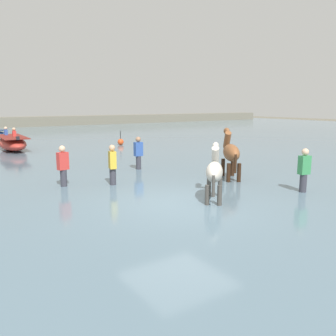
{
  "coord_description": "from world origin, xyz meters",
  "views": [
    {
      "loc": [
        -5.13,
        -7.12,
        2.87
      ],
      "look_at": [
        1.07,
        2.05,
        0.85
      ],
      "focal_mm": 37.53,
      "sensor_mm": 36.0,
      "label": 1
    }
  ],
  "objects_px": {
    "horse_trailing_chestnut": "(231,154)",
    "channel_buoy": "(121,142)",
    "horse_lead_pinto": "(214,173)",
    "person_wading_close": "(138,156)",
    "person_spectator_far": "(63,170)",
    "boat_near_port": "(12,143)",
    "person_onlooker_left": "(304,175)",
    "person_onlooker_right": "(113,169)"
  },
  "relations": [
    {
      "from": "person_onlooker_right",
      "to": "channel_buoy",
      "type": "relative_size",
      "value": 1.85
    },
    {
      "from": "person_onlooker_left",
      "to": "person_wading_close",
      "type": "bearing_deg",
      "value": 110.4
    },
    {
      "from": "horse_trailing_chestnut",
      "to": "person_onlooker_left",
      "type": "height_order",
      "value": "horse_trailing_chestnut"
    },
    {
      "from": "horse_trailing_chestnut",
      "to": "boat_near_port",
      "type": "relative_size",
      "value": 0.52
    },
    {
      "from": "person_wading_close",
      "to": "channel_buoy",
      "type": "bearing_deg",
      "value": 68.23
    },
    {
      "from": "horse_trailing_chestnut",
      "to": "person_wading_close",
      "type": "xyz_separation_m",
      "value": [
        -1.77,
        3.27,
        -0.34
      ]
    },
    {
      "from": "person_onlooker_left",
      "to": "person_onlooker_right",
      "type": "xyz_separation_m",
      "value": [
        -4.18,
        3.94,
        0.0
      ]
    },
    {
      "from": "horse_trailing_chestnut",
      "to": "channel_buoy",
      "type": "bearing_deg",
      "value": 82.91
    },
    {
      "from": "horse_trailing_chestnut",
      "to": "channel_buoy",
      "type": "distance_m",
      "value": 11.28
    },
    {
      "from": "boat_near_port",
      "to": "person_onlooker_left",
      "type": "distance_m",
      "value": 15.74
    },
    {
      "from": "person_onlooker_left",
      "to": "person_onlooker_right",
      "type": "relative_size",
      "value": 1.0
    },
    {
      "from": "horse_lead_pinto",
      "to": "person_wading_close",
      "type": "relative_size",
      "value": 1.12
    },
    {
      "from": "person_onlooker_right",
      "to": "channel_buoy",
      "type": "distance_m",
      "value": 11.1
    },
    {
      "from": "horse_trailing_chestnut",
      "to": "channel_buoy",
      "type": "xyz_separation_m",
      "value": [
        1.39,
        11.18,
        -0.65
      ]
    },
    {
      "from": "channel_buoy",
      "to": "horse_trailing_chestnut",
      "type": "bearing_deg",
      "value": -97.09
    },
    {
      "from": "horse_trailing_chestnut",
      "to": "person_onlooker_left",
      "type": "relative_size",
      "value": 1.25
    },
    {
      "from": "person_wading_close",
      "to": "person_onlooker_right",
      "type": "distance_m",
      "value": 2.77
    },
    {
      "from": "boat_near_port",
      "to": "person_wading_close",
      "type": "bearing_deg",
      "value": -71.91
    },
    {
      "from": "boat_near_port",
      "to": "person_onlooker_left",
      "type": "relative_size",
      "value": 2.41
    },
    {
      "from": "person_wading_close",
      "to": "channel_buoy",
      "type": "height_order",
      "value": "person_wading_close"
    },
    {
      "from": "horse_trailing_chestnut",
      "to": "person_onlooker_right",
      "type": "height_order",
      "value": "horse_trailing_chestnut"
    },
    {
      "from": "boat_near_port",
      "to": "person_wading_close",
      "type": "distance_m",
      "value": 9.5
    },
    {
      "from": "person_spectator_far",
      "to": "horse_trailing_chestnut",
      "type": "bearing_deg",
      "value": -21.52
    },
    {
      "from": "person_onlooker_right",
      "to": "channel_buoy",
      "type": "bearing_deg",
      "value": 62.27
    },
    {
      "from": "person_spectator_far",
      "to": "channel_buoy",
      "type": "relative_size",
      "value": 1.85
    },
    {
      "from": "horse_trailing_chestnut",
      "to": "person_onlooker_left",
      "type": "bearing_deg",
      "value": -81.03
    },
    {
      "from": "person_wading_close",
      "to": "horse_trailing_chestnut",
      "type": "bearing_deg",
      "value": -61.57
    },
    {
      "from": "person_wading_close",
      "to": "person_spectator_far",
      "type": "relative_size",
      "value": 1.0
    },
    {
      "from": "horse_trailing_chestnut",
      "to": "person_onlooker_right",
      "type": "xyz_separation_m",
      "value": [
        -3.77,
        1.35,
        -0.34
      ]
    },
    {
      "from": "person_onlooker_right",
      "to": "boat_near_port",
      "type": "bearing_deg",
      "value": 94.93
    },
    {
      "from": "person_spectator_far",
      "to": "person_onlooker_left",
      "type": "height_order",
      "value": "same"
    },
    {
      "from": "boat_near_port",
      "to": "person_wading_close",
      "type": "height_order",
      "value": "person_wading_close"
    },
    {
      "from": "channel_buoy",
      "to": "person_spectator_far",
      "type": "bearing_deg",
      "value": -125.45
    },
    {
      "from": "person_onlooker_left",
      "to": "horse_trailing_chestnut",
      "type": "bearing_deg",
      "value": 98.97
    },
    {
      "from": "channel_buoy",
      "to": "person_onlooker_right",
      "type": "bearing_deg",
      "value": -117.73
    },
    {
      "from": "horse_lead_pinto",
      "to": "person_spectator_far",
      "type": "height_order",
      "value": "horse_lead_pinto"
    },
    {
      "from": "horse_trailing_chestnut",
      "to": "channel_buoy",
      "type": "height_order",
      "value": "horse_trailing_chestnut"
    },
    {
      "from": "person_wading_close",
      "to": "channel_buoy",
      "type": "distance_m",
      "value": 8.52
    },
    {
      "from": "horse_trailing_chestnut",
      "to": "person_onlooker_right",
      "type": "bearing_deg",
      "value": 160.27
    },
    {
      "from": "person_onlooker_right",
      "to": "channel_buoy",
      "type": "height_order",
      "value": "person_onlooker_right"
    },
    {
      "from": "person_wading_close",
      "to": "horse_lead_pinto",
      "type": "bearing_deg",
      "value": -96.02
    },
    {
      "from": "horse_lead_pinto",
      "to": "person_wading_close",
      "type": "height_order",
      "value": "horse_lead_pinto"
    }
  ]
}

